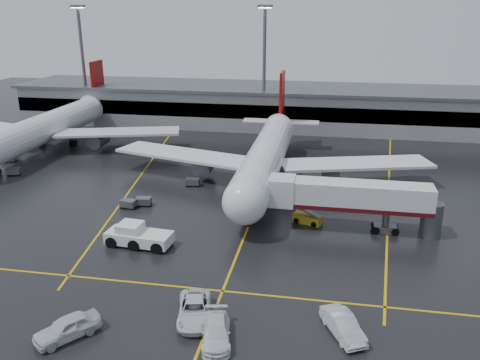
# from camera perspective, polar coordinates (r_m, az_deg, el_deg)

# --- Properties ---
(ground) EXTENTS (220.00, 220.00, 0.00)m
(ground) POSITION_cam_1_polar(r_m,az_deg,el_deg) (66.92, 2.00, -2.78)
(ground) COLOR black
(ground) RESTS_ON ground
(apron_line_centre) EXTENTS (0.25, 90.00, 0.02)m
(apron_line_centre) POSITION_cam_1_polar(r_m,az_deg,el_deg) (66.92, 2.00, -2.78)
(apron_line_centre) COLOR gold
(apron_line_centre) RESTS_ON ground
(apron_line_stop) EXTENTS (60.00, 0.25, 0.02)m
(apron_line_stop) POSITION_cam_1_polar(r_m,az_deg,el_deg) (47.52, -2.02, -12.57)
(apron_line_stop) COLOR gold
(apron_line_stop) RESTS_ON ground
(apron_line_left) EXTENTS (9.99, 69.35, 0.02)m
(apron_line_left) POSITION_cam_1_polar(r_m,az_deg,el_deg) (81.01, -11.07, 0.82)
(apron_line_left) COLOR gold
(apron_line_left) RESTS_ON ground
(apron_line_right) EXTENTS (7.57, 69.64, 0.02)m
(apron_line_right) POSITION_cam_1_polar(r_m,az_deg,el_deg) (76.23, 16.64, -0.81)
(apron_line_right) COLOR gold
(apron_line_right) RESTS_ON ground
(terminal) EXTENTS (122.00, 19.00, 8.60)m
(terminal) POSITION_cam_1_polar(r_m,az_deg,el_deg) (111.67, 5.69, 8.39)
(terminal) COLOR gray
(terminal) RESTS_ON ground
(light_mast_left) EXTENTS (3.00, 1.20, 25.45)m
(light_mast_left) POSITION_cam_1_polar(r_m,az_deg,el_deg) (117.11, -17.55, 13.14)
(light_mast_left) COLOR #595B60
(light_mast_left) RESTS_ON ground
(light_mast_mid) EXTENTS (3.00, 1.20, 25.45)m
(light_mast_mid) POSITION_cam_1_polar(r_m,az_deg,el_deg) (104.90, 2.79, 13.38)
(light_mast_mid) COLOR #595B60
(light_mast_mid) RESTS_ON ground
(main_airliner) EXTENTS (48.80, 45.60, 14.10)m
(main_airliner) POSITION_cam_1_polar(r_m,az_deg,el_deg) (74.65, 3.13, 2.96)
(main_airliner) COLOR silver
(main_airliner) RESTS_ON ground
(second_airliner) EXTENTS (48.80, 45.60, 14.10)m
(second_airliner) POSITION_cam_1_polar(r_m,az_deg,el_deg) (99.66, -20.72, 5.88)
(second_airliner) COLOR silver
(second_airliner) RESTS_ON ground
(jet_bridge) EXTENTS (19.90, 3.40, 6.05)m
(jet_bridge) POSITION_cam_1_polar(r_m,az_deg,el_deg) (59.39, 12.58, -2.10)
(jet_bridge) COLOR silver
(jet_bridge) RESTS_ON ground
(pushback_tractor) EXTENTS (7.49, 3.69, 2.60)m
(pushback_tractor) POSITION_cam_1_polar(r_m,az_deg,el_deg) (56.57, -11.63, -6.33)
(pushback_tractor) COLOR white
(pushback_tractor) RESTS_ON ground
(belt_loader) EXTENTS (3.76, 2.59, 2.20)m
(belt_loader) POSITION_cam_1_polar(r_m,az_deg,el_deg) (61.64, 7.72, -4.40)
(belt_loader) COLOR gold
(belt_loader) RESTS_ON ground
(service_van_a) EXTENTS (4.00, 6.41, 1.65)m
(service_van_a) POSITION_cam_1_polar(r_m,az_deg,el_deg) (43.62, -5.21, -14.57)
(service_van_a) COLOR silver
(service_van_a) RESTS_ON ground
(service_van_b) EXTENTS (3.34, 5.81, 1.58)m
(service_van_b) POSITION_cam_1_polar(r_m,az_deg,el_deg) (41.10, -2.74, -16.94)
(service_van_b) COLOR white
(service_van_b) RESTS_ON ground
(service_van_c) EXTENTS (3.95, 5.45, 1.71)m
(service_van_c) POSITION_cam_1_polar(r_m,az_deg,el_deg) (42.47, 11.69, -15.93)
(service_van_c) COLOR silver
(service_van_c) RESTS_ON ground
(service_van_d) EXTENTS (4.97, 5.49, 1.81)m
(service_van_d) POSITION_cam_1_polar(r_m,az_deg,el_deg) (43.53, -19.15, -15.65)
(service_van_d) COLOR silver
(service_van_d) RESTS_ON ground
(baggage_cart_a) EXTENTS (2.16, 1.57, 1.12)m
(baggage_cart_a) POSITION_cam_1_polar(r_m,az_deg,el_deg) (67.51, -10.97, -2.37)
(baggage_cart_a) COLOR #595B60
(baggage_cart_a) RESTS_ON ground
(baggage_cart_b) EXTENTS (2.13, 1.52, 1.12)m
(baggage_cart_b) POSITION_cam_1_polar(r_m,az_deg,el_deg) (67.12, -12.65, -2.62)
(baggage_cart_b) COLOR #595B60
(baggage_cart_b) RESTS_ON ground
(baggage_cart_c) EXTENTS (2.15, 1.54, 1.12)m
(baggage_cart_c) POSITION_cam_1_polar(r_m,az_deg,el_deg) (73.90, -5.43, -0.19)
(baggage_cart_c) COLOR #595B60
(baggage_cart_c) RESTS_ON ground
(baggage_cart_d) EXTENTS (2.30, 1.86, 1.12)m
(baggage_cart_d) POSITION_cam_1_polar(r_m,az_deg,el_deg) (93.69, -24.87, 2.27)
(baggage_cart_d) COLOR #595B60
(baggage_cart_d) RESTS_ON ground
(baggage_cart_e) EXTENTS (2.26, 1.75, 1.12)m
(baggage_cart_e) POSITION_cam_1_polar(r_m,az_deg,el_deg) (86.03, -24.46, 0.93)
(baggage_cart_e) COLOR #595B60
(baggage_cart_e) RESTS_ON ground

